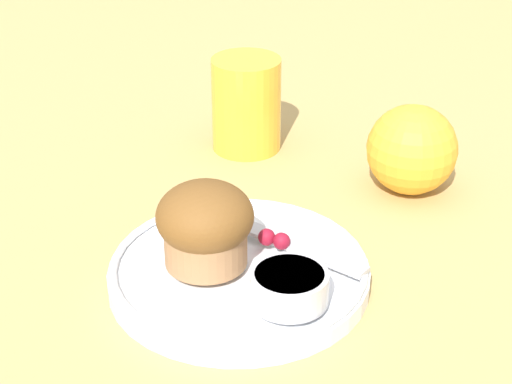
{
  "coord_description": "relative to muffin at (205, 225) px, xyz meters",
  "views": [
    {
      "loc": [
        0.25,
        -0.49,
        0.37
      ],
      "look_at": [
        -0.01,
        0.02,
        0.06
      ],
      "focal_mm": 60.0,
      "sensor_mm": 36.0,
      "label": 1
    }
  ],
  "objects": [
    {
      "name": "muffin",
      "position": [
        0.0,
        0.0,
        0.0
      ],
      "size": [
        0.07,
        0.07,
        0.06
      ],
      "color": "#9E7047",
      "rests_on": "plate"
    },
    {
      "name": "cream_ramekin",
      "position": [
        0.08,
        -0.02,
        -0.02
      ],
      "size": [
        0.06,
        0.06,
        0.02
      ],
      "color": "silver",
      "rests_on": "plate"
    },
    {
      "name": "juice_glass",
      "position": [
        -0.08,
        0.22,
        -0.01
      ],
      "size": [
        0.07,
        0.07,
        0.09
      ],
      "color": "gold",
      "rests_on": "ground_plane"
    },
    {
      "name": "butter_knife",
      "position": [
        0.03,
        0.05,
        -0.03
      ],
      "size": [
        0.16,
        0.04,
        0.0
      ],
      "rotation": [
        0.0,
        0.0,
        -0.17
      ],
      "color": "#B7B7BC",
      "rests_on": "plate"
    },
    {
      "name": "ground_plane",
      "position": [
        0.02,
        0.04,
        -0.05
      ],
      "size": [
        3.0,
        3.0,
        0.0
      ],
      "primitive_type": "plane",
      "color": "tan"
    },
    {
      "name": "plate",
      "position": [
        0.02,
        0.01,
        -0.04
      ],
      "size": [
        0.2,
        0.2,
        0.02
      ],
      "color": "white",
      "rests_on": "ground_plane"
    },
    {
      "name": "orange_fruit",
      "position": [
        0.09,
        0.21,
        -0.01
      ],
      "size": [
        0.08,
        0.08,
        0.08
      ],
      "color": "#F4A82D",
      "rests_on": "ground_plane"
    },
    {
      "name": "berry_pair",
      "position": [
        0.04,
        0.04,
        -0.03
      ],
      "size": [
        0.03,
        0.01,
        0.01
      ],
      "color": "maroon",
      "rests_on": "plate"
    }
  ]
}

